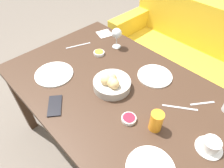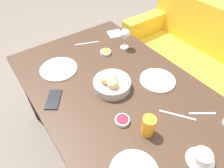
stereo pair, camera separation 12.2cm
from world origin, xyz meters
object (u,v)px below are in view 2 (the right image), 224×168
(fork_silver, at_px, (177,115))
(knife_silver, at_px, (87,43))
(coffee_cup, at_px, (201,158))
(cell_phone, at_px, (53,99))
(jam_bowl_berry, at_px, (122,120))
(jam_bowl_honey, at_px, (106,52))
(plate_near_left, at_px, (59,69))
(plate_far_center, at_px, (157,80))
(bread_basket, at_px, (112,83))
(wine_glass, at_px, (125,35))
(couch, at_px, (211,76))
(spoon_coffee, at_px, (202,113))
(juice_glass, at_px, (148,126))
(napkin, at_px, (115,33))

(fork_silver, distance_m, knife_silver, 0.90)
(coffee_cup, bearing_deg, cell_phone, -151.89)
(jam_bowl_berry, distance_m, cell_phone, 0.42)
(jam_bowl_honey, bearing_deg, coffee_cup, -7.27)
(plate_near_left, bearing_deg, cell_phone, -31.29)
(plate_far_center, xyz_separation_m, knife_silver, (-0.64, -0.15, -0.00))
(bread_basket, distance_m, wine_glass, 0.46)
(plate_near_left, bearing_deg, knife_silver, 116.94)
(coffee_cup, distance_m, knife_silver, 1.13)
(plate_near_left, relative_size, knife_silver, 1.34)
(couch, bearing_deg, spoon_coffee, -66.80)
(jam_bowl_berry, bearing_deg, spoon_coffee, 61.07)
(bread_basket, height_order, wine_glass, wine_glass)
(juice_glass, bearing_deg, fork_silver, 84.94)
(wine_glass, relative_size, knife_silver, 0.83)
(plate_near_left, xyz_separation_m, napkin, (-0.15, 0.59, -0.00))
(plate_far_center, height_order, coffee_cup, coffee_cup)
(bread_basket, distance_m, coffee_cup, 0.61)
(bread_basket, height_order, jam_bowl_berry, bread_basket)
(bread_basket, bearing_deg, coffee_cup, 5.39)
(wine_glass, height_order, cell_phone, wine_glass)
(fork_silver, height_order, spoon_coffee, same)
(couch, relative_size, plate_far_center, 7.99)
(plate_near_left, distance_m, plate_far_center, 0.66)
(spoon_coffee, bearing_deg, cell_phone, -132.46)
(bread_basket, bearing_deg, cell_phone, -109.87)
(bread_basket, bearing_deg, napkin, 141.72)
(juice_glass, xyz_separation_m, wine_glass, (-0.66, 0.37, 0.05))
(coffee_cup, height_order, jam_bowl_honey, coffee_cup)
(coffee_cup, bearing_deg, jam_bowl_honey, 172.73)
(plate_near_left, xyz_separation_m, knife_silver, (-0.16, 0.32, -0.00))
(knife_silver, distance_m, napkin, 0.27)
(couch, relative_size, bread_basket, 7.85)
(couch, relative_size, knife_silver, 9.65)
(couch, bearing_deg, napkin, -130.65)
(bread_basket, distance_m, jam_bowl_berry, 0.26)
(coffee_cup, bearing_deg, napkin, 162.95)
(plate_near_left, distance_m, spoon_coffee, 0.94)
(juice_glass, xyz_separation_m, spoon_coffee, (0.09, 0.33, -0.06))
(plate_near_left, xyz_separation_m, jam_bowl_berry, (0.59, 0.09, 0.01))
(plate_near_left, bearing_deg, juice_glass, 11.98)
(jam_bowl_honey, bearing_deg, plate_near_left, -95.52)
(plate_far_center, distance_m, jam_bowl_honey, 0.45)
(cell_phone, bearing_deg, fork_silver, 45.26)
(couch, height_order, napkin, couch)
(coffee_cup, height_order, knife_silver, coffee_cup)
(plate_far_center, bearing_deg, knife_silver, -167.10)
(couch, xyz_separation_m, juice_glass, (0.26, -1.14, 0.47))
(knife_silver, distance_m, cell_phone, 0.61)
(wine_glass, bearing_deg, knife_silver, -136.84)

